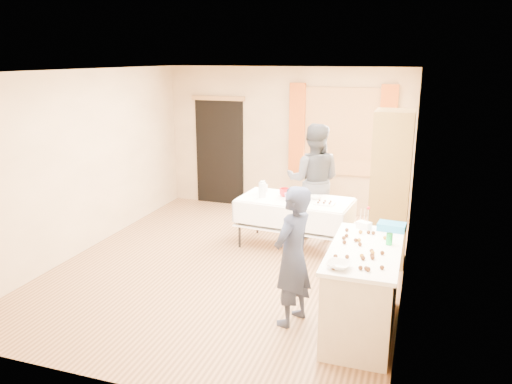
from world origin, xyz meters
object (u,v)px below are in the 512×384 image
(counter, at_px, (363,290))
(girl, at_px, (293,256))
(party_table, at_px, (295,219))
(chair, at_px, (312,206))
(cabinet, at_px, (390,189))
(woman, at_px, (314,180))

(counter, bearing_deg, girl, -174.43)
(party_table, relative_size, chair, 1.60)
(chair, distance_m, girl, 3.31)
(cabinet, distance_m, woman, 1.42)
(girl, xyz_separation_m, woman, (-0.38, 2.76, 0.14))
(party_table, xyz_separation_m, chair, (0.02, 1.11, -0.13))
(counter, height_order, party_table, counter)
(cabinet, xyz_separation_m, girl, (-0.83, -2.02, -0.29))
(woman, bearing_deg, counter, 106.62)
(counter, bearing_deg, cabinet, 87.07)
(chair, bearing_deg, woman, -61.91)
(party_table, xyz_separation_m, woman, (0.14, 0.63, 0.45))
(girl, bearing_deg, cabinet, 176.50)
(girl, bearing_deg, woman, -153.45)
(counter, height_order, chair, chair)
(chair, bearing_deg, party_table, -76.65)
(party_table, height_order, girl, girl)
(counter, height_order, woman, woman)
(woman, bearing_deg, girl, 92.06)
(girl, relative_size, woman, 0.85)
(chair, relative_size, girl, 0.71)
(cabinet, bearing_deg, woman, 148.38)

